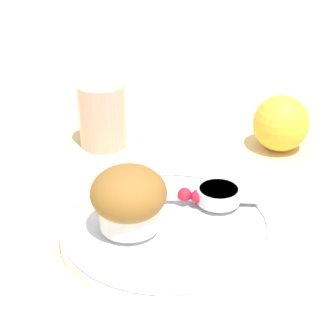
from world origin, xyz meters
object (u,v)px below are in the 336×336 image
object	(u,v)px
butter_knife	(186,196)
juice_glass	(102,115)
muffin	(129,198)
orange_fruit	(281,123)

from	to	relation	value
butter_knife	juice_glass	distance (m)	0.21
muffin	juice_glass	xyz separation A→B (m)	(-0.11, 0.21, -0.01)
butter_knife	juice_glass	xyz separation A→B (m)	(-0.16, 0.14, 0.02)
butter_knife	orange_fruit	size ratio (longest dim) A/B	2.14
juice_glass	muffin	bearing A→B (deg)	-61.64
muffin	juice_glass	world-z (taller)	juice_glass
muffin	juice_glass	bearing A→B (deg)	118.36
muffin	butter_knife	bearing A→B (deg)	57.93
butter_knife	muffin	bearing A→B (deg)	-133.87
muffin	orange_fruit	size ratio (longest dim) A/B	1.02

